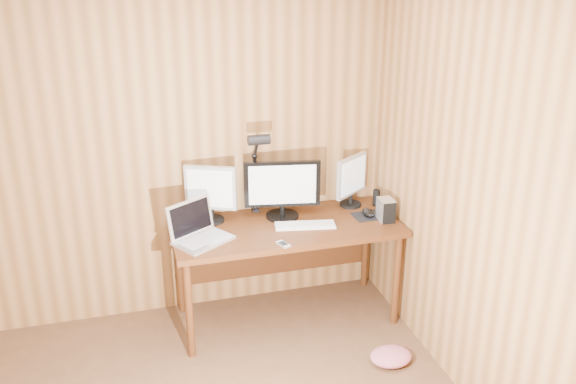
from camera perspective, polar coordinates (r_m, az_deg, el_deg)
name	(u,v)px	position (r m, az deg, el deg)	size (l,w,h in m)	color
room_shell	(169,301)	(2.50, -11.05, -9.94)	(4.00, 4.00, 4.00)	brown
desk	(283,236)	(4.41, -0.43, -4.18)	(1.60, 0.70, 0.75)	#4D2610
monitor_center	(282,189)	(4.34, -0.55, 0.31)	(0.54, 0.24, 0.43)	black
monitor_left	(211,192)	(4.31, -7.24, -0.03)	(0.35, 0.18, 0.42)	black
monitor_right	(352,180)	(4.57, 5.97, 1.14)	(0.30, 0.22, 0.39)	black
laptop	(198,231)	(4.10, -8.43, -3.61)	(0.45, 0.43, 0.26)	silver
keyboard	(305,225)	(4.28, 1.61, -3.11)	(0.44, 0.20, 0.02)	white
mousepad	(368,216)	(4.48, 7.53, -2.22)	(0.22, 0.18, 0.00)	black
mouse	(369,213)	(4.47, 7.55, -1.95)	(0.08, 0.12, 0.04)	black
hard_drive	(386,210)	(4.40, 9.15, -1.67)	(0.11, 0.15, 0.16)	silver
phone	(283,244)	(4.01, -0.45, -4.90)	(0.08, 0.12, 0.01)	silver
speaker	(376,198)	(4.65, 8.26, -0.53)	(0.05, 0.05, 0.13)	black
desk_lamp	(257,161)	(4.31, -2.91, 2.88)	(0.15, 0.22, 0.67)	black
fabric_pile	(391,357)	(4.23, 9.60, -14.94)	(0.28, 0.23, 0.09)	#B25665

